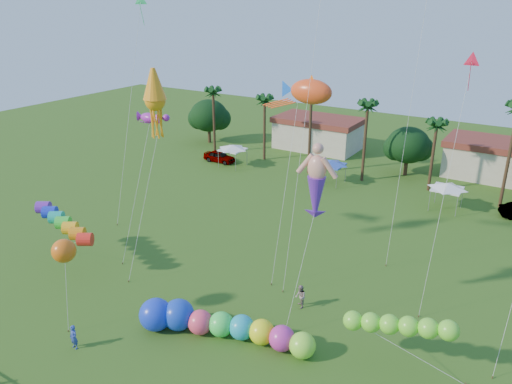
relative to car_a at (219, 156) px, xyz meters
The scene contains 18 objects.
ground 43.10m from the car_a, 58.20° to the right, with size 160.00×160.00×0.00m, color #285116.
tree_line 27.51m from the car_a, 15.67° to the left, with size 69.46×8.91×11.00m.
buildings_row 23.78m from the car_a, 34.28° to the left, with size 35.00×7.00×4.00m.
tent_row 16.83m from the car_a, ahead, with size 31.00×4.00×0.60m.
car_a is the anchor object (origin of this frame).
spectator_a 40.47m from the car_a, 67.65° to the right, with size 0.63×0.41×1.72m, color #2D439F.
spectator_b 36.24m from the car_a, 44.53° to the right, with size 0.89×0.69×1.83m, color gray.
caterpillar_inflatable 39.06m from the car_a, 52.85° to the right, with size 10.83×4.11×2.21m.
blue_ball 37.86m from the car_a, 60.70° to the right, with size 2.30×2.30×2.30m, color blue.
rainbow_tube 31.78m from the car_a, 76.87° to the right, with size 8.59×3.91×4.06m.
green_worm 42.39m from the car_a, 42.67° to the right, with size 10.18×2.95×3.58m.
orange_ball_kite 38.39m from the car_a, 69.63° to the right, with size 1.72×1.77×6.63m.
merman_kite 38.24m from the car_a, 43.76° to the right, with size 2.47×4.25×12.44m.
fish_kite 33.78m from the car_a, 40.37° to the right, with size 5.19×5.20×16.03m.
squid_kite 31.28m from the car_a, 63.45° to the right, with size 2.26×5.51×16.71m.
lobster_kite 27.77m from the car_a, 66.88° to the right, with size 3.51×5.86×12.65m.
delta_kite_red 42.28m from the car_a, 28.70° to the right, with size 1.20×3.58×18.36m.
delta_kite_green 27.21m from the car_a, 75.94° to the right, with size 1.65×5.36×21.96m.
Camera 1 is at (17.06, -17.26, 21.59)m, focal length 35.00 mm.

